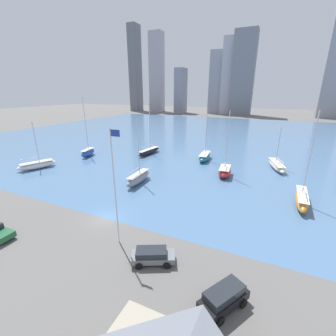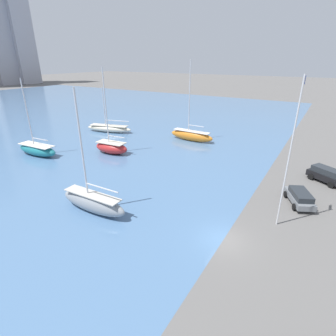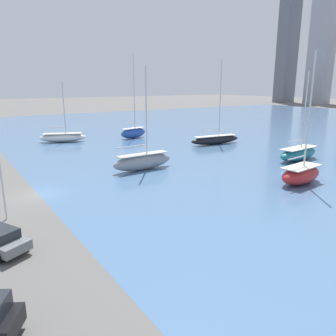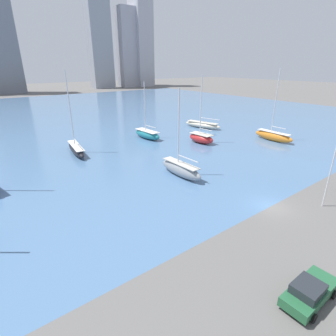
{
  "view_description": "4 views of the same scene",
  "coord_description": "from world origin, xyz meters",
  "px_view_note": "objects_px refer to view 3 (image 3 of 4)",
  "views": [
    {
      "loc": [
        19.73,
        -21.89,
        17.22
      ],
      "look_at": [
        4.61,
        11.46,
        4.78
      ],
      "focal_mm": 24.0,
      "sensor_mm": 36.0,
      "label": 1
    },
    {
      "loc": [
        -18.82,
        -5.71,
        14.86
      ],
      "look_at": [
        6.28,
        9.65,
        2.56
      ],
      "focal_mm": 28.0,
      "sensor_mm": 36.0,
      "label": 2
    },
    {
      "loc": [
        32.24,
        -6.45,
        10.38
      ],
      "look_at": [
        4.35,
        12.36,
        1.83
      ],
      "focal_mm": 35.0,
      "sensor_mm": 36.0,
      "label": 3
    },
    {
      "loc": [
        -25.74,
        -14.16,
        15.44
      ],
      "look_at": [
        -7.66,
        9.82,
        3.56
      ],
      "focal_mm": 28.0,
      "sensor_mm": 36.0,
      "label": 4
    }
  ],
  "objects_px": {
    "sailboat_black": "(215,139)",
    "sailboat_blue": "(133,132)",
    "sailboat_teal": "(298,153)",
    "sailboat_red": "(301,174)",
    "sailboat_white": "(63,137)",
    "sailboat_gray": "(143,161)"
  },
  "relations": [
    {
      "from": "sailboat_gray",
      "to": "sailboat_red",
      "type": "height_order",
      "value": "sailboat_red"
    },
    {
      "from": "sailboat_teal",
      "to": "sailboat_black",
      "type": "height_order",
      "value": "sailboat_black"
    },
    {
      "from": "sailboat_gray",
      "to": "sailboat_teal",
      "type": "height_order",
      "value": "sailboat_gray"
    },
    {
      "from": "sailboat_gray",
      "to": "sailboat_red",
      "type": "bearing_deg",
      "value": 35.23
    },
    {
      "from": "sailboat_teal",
      "to": "sailboat_black",
      "type": "distance_m",
      "value": 16.37
    },
    {
      "from": "sailboat_gray",
      "to": "sailboat_black",
      "type": "bearing_deg",
      "value": 111.83
    },
    {
      "from": "sailboat_gray",
      "to": "sailboat_teal",
      "type": "distance_m",
      "value": 22.29
    },
    {
      "from": "sailboat_gray",
      "to": "sailboat_red",
      "type": "distance_m",
      "value": 18.49
    },
    {
      "from": "sailboat_blue",
      "to": "sailboat_teal",
      "type": "bearing_deg",
      "value": 4.69
    },
    {
      "from": "sailboat_black",
      "to": "sailboat_blue",
      "type": "bearing_deg",
      "value": -141.93
    },
    {
      "from": "sailboat_blue",
      "to": "sailboat_red",
      "type": "relative_size",
      "value": 1.17
    },
    {
      "from": "sailboat_blue",
      "to": "sailboat_red",
      "type": "distance_m",
      "value": 38.06
    },
    {
      "from": "sailboat_teal",
      "to": "sailboat_red",
      "type": "bearing_deg",
      "value": -58.07
    },
    {
      "from": "sailboat_red",
      "to": "sailboat_white",
      "type": "height_order",
      "value": "sailboat_red"
    },
    {
      "from": "sailboat_blue",
      "to": "sailboat_red",
      "type": "bearing_deg",
      "value": -12.96
    },
    {
      "from": "sailboat_blue",
      "to": "sailboat_white",
      "type": "relative_size",
      "value": 1.47
    },
    {
      "from": "sailboat_black",
      "to": "sailboat_blue",
      "type": "relative_size",
      "value": 0.91
    },
    {
      "from": "sailboat_teal",
      "to": "sailboat_white",
      "type": "xyz_separation_m",
      "value": [
        -34.17,
        -23.08,
        -0.11
      ]
    },
    {
      "from": "sailboat_white",
      "to": "sailboat_blue",
      "type": "bearing_deg",
      "value": 98.3
    },
    {
      "from": "sailboat_teal",
      "to": "sailboat_red",
      "type": "distance_m",
      "value": 12.15
    },
    {
      "from": "sailboat_black",
      "to": "sailboat_white",
      "type": "bearing_deg",
      "value": -122.14
    },
    {
      "from": "sailboat_red",
      "to": "sailboat_white",
      "type": "relative_size",
      "value": 1.26
    }
  ]
}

